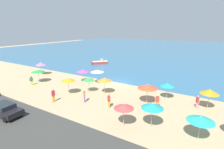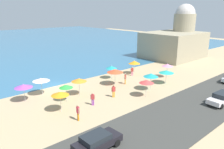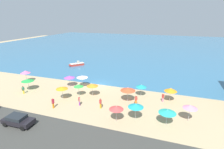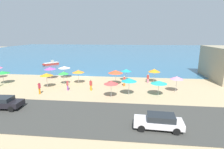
% 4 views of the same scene
% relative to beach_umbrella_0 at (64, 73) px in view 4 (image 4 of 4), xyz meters
% --- Properties ---
extents(ground_plane, '(160.00, 160.00, 0.00)m').
position_rel_beach_umbrella_0_xyz_m(ground_plane, '(1.45, 6.38, -2.04)').
color(ground_plane, tan).
extents(sea, '(150.00, 110.00, 0.05)m').
position_rel_beach_umbrella_0_xyz_m(sea, '(1.45, 61.38, -2.02)').
color(sea, teal).
rests_on(sea, ground_plane).
extents(coastal_road, '(80.00, 8.00, 0.06)m').
position_rel_beach_umbrella_0_xyz_m(coastal_road, '(1.45, -11.62, -2.01)').
color(coastal_road, '#3A3A36').
rests_on(coastal_road, ground_plane).
extents(beach_umbrella_0, '(1.74, 1.74, 2.32)m').
position_rel_beach_umbrella_0_xyz_m(beach_umbrella_0, '(0.00, 0.00, 0.00)').
color(beach_umbrella_0, '#B2B2B7').
rests_on(beach_umbrella_0, ground_plane).
extents(beach_umbrella_1, '(2.50, 2.50, 2.64)m').
position_rel_beach_umbrella_0_xyz_m(beach_umbrella_1, '(8.92, 0.70, 0.27)').
color(beach_umbrella_1, '#B2B2B7').
rests_on(beach_umbrella_1, ground_plane).
extents(beach_umbrella_2, '(2.09, 2.09, 2.48)m').
position_rel_beach_umbrella_0_xyz_m(beach_umbrella_2, '(2.40, 0.72, 0.16)').
color(beach_umbrella_2, '#B2B2B7').
rests_on(beach_umbrella_2, ground_plane).
extents(beach_umbrella_3, '(2.15, 2.15, 2.60)m').
position_rel_beach_umbrella_0_xyz_m(beach_umbrella_3, '(11.28, -4.39, 0.25)').
color(beach_umbrella_3, '#B2B2B7').
rests_on(beach_umbrella_3, ground_plane).
extents(beach_umbrella_4, '(2.36, 2.36, 2.33)m').
position_rel_beach_umbrella_0_xyz_m(beach_umbrella_4, '(-10.72, -0.77, 0.03)').
color(beach_umbrella_4, '#B2B2B7').
rests_on(beach_umbrella_4, ground_plane).
extents(beach_umbrella_5, '(2.29, 2.29, 2.48)m').
position_rel_beach_umbrella_0_xyz_m(beach_umbrella_5, '(-1.44, 4.13, 0.18)').
color(beach_umbrella_5, '#B2B2B7').
rests_on(beach_umbrella_5, ground_plane).
extents(beach_umbrella_6, '(1.97, 1.97, 2.45)m').
position_rel_beach_umbrella_0_xyz_m(beach_umbrella_6, '(8.88, -5.61, 0.11)').
color(beach_umbrella_6, '#B2B2B7').
rests_on(beach_umbrella_6, ground_plane).
extents(beach_umbrella_7, '(2.11, 2.11, 2.53)m').
position_rel_beach_umbrella_0_xyz_m(beach_umbrella_7, '(15.71, 3.03, 0.15)').
color(beach_umbrella_7, '#B2B2B7').
rests_on(beach_umbrella_7, ground_plane).
extents(beach_umbrella_8, '(2.30, 2.30, 2.25)m').
position_rel_beach_umbrella_0_xyz_m(beach_umbrella_8, '(15.45, -4.11, -0.06)').
color(beach_umbrella_8, '#B2B2B7').
rests_on(beach_umbrella_8, ground_plane).
extents(beach_umbrella_9, '(1.94, 1.94, 2.30)m').
position_rel_beach_umbrella_0_xyz_m(beach_umbrella_9, '(10.68, 3.58, -0.03)').
color(beach_umbrella_9, '#B2B2B7').
rests_on(beach_umbrella_9, ground_plane).
extents(beach_umbrella_10, '(2.24, 2.24, 2.38)m').
position_rel_beach_umbrella_0_xyz_m(beach_umbrella_10, '(-4.05, 3.48, 0.06)').
color(beach_umbrella_10, '#B2B2B7').
rests_on(beach_umbrella_10, ground_plane).
extents(beach_umbrella_11, '(2.03, 2.03, 2.50)m').
position_rel_beach_umbrella_0_xyz_m(beach_umbrella_11, '(-1.98, -2.19, 0.18)').
color(beach_umbrella_11, '#B2B2B7').
rests_on(beach_umbrella_11, ground_plane).
extents(beach_umbrella_12, '(1.93, 1.93, 2.50)m').
position_rel_beach_umbrella_0_xyz_m(beach_umbrella_12, '(18.32, -2.26, 0.18)').
color(beach_umbrella_12, '#B2B2B7').
rests_on(beach_umbrella_12, ground_plane).
extents(bather_0, '(0.51, 0.37, 1.76)m').
position_rel_beach_umbrella_0_xyz_m(bather_0, '(10.48, 0.02, -1.05)').
color(bather_0, orange).
rests_on(bather_0, ground_plane).
extents(bather_1, '(0.52, 0.36, 1.74)m').
position_rel_beach_umbrella_0_xyz_m(bather_1, '(5.43, -2.90, -1.06)').
color(bather_1, orange).
rests_on(bather_1, ground_plane).
extents(bather_2, '(0.45, 0.41, 1.66)m').
position_rel_beach_umbrella_0_xyz_m(bather_2, '(14.61, 2.48, -1.11)').
color(bather_2, pink).
rests_on(bather_2, ground_plane).
extents(bather_3, '(0.41, 0.44, 1.67)m').
position_rel_beach_umbrella_0_xyz_m(bather_3, '(1.81, -3.16, -1.11)').
color(bather_3, purple).
rests_on(bather_3, ground_plane).
extents(bather_5, '(0.29, 0.56, 1.81)m').
position_rel_beach_umbrella_0_xyz_m(bather_5, '(-1.66, -5.28, -1.02)').
color(bather_5, orange).
rests_on(bather_5, ground_plane).
extents(parked_car_0, '(4.48, 2.02, 1.41)m').
position_rel_beach_umbrella_0_xyz_m(parked_car_0, '(14.14, -13.35, -1.23)').
color(parked_car_0, silver).
rests_on(parked_car_0, coastal_road).
extents(parked_car_1, '(4.21, 2.05, 1.38)m').
position_rel_beach_umbrella_0_xyz_m(parked_car_1, '(-3.22, -10.64, -1.24)').
color(parked_car_1, black).
rests_on(parked_car_1, coastal_road).
extents(skiff_nearshore, '(3.72, 3.97, 1.34)m').
position_rel_beach_umbrella_0_xyz_m(skiff_nearshore, '(-10.79, 18.19, -1.59)').
color(skiff_nearshore, '#B4342A').
rests_on(skiff_nearshore, sea).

